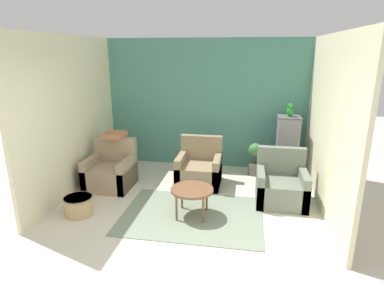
{
  "coord_description": "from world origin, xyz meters",
  "views": [
    {
      "loc": [
        0.9,
        -3.5,
        2.49
      ],
      "look_at": [
        0.0,
        1.67,
        0.97
      ],
      "focal_mm": 30.0,
      "sensor_mm": 36.0,
      "label": 1
    }
  ],
  "objects_px": {
    "armchair_right": "(281,186)",
    "coffee_table": "(192,191)",
    "armchair_left": "(111,172)",
    "wicker_basket": "(79,205)",
    "birdcage": "(287,150)",
    "potted_plant": "(255,157)",
    "armchair_middle": "(199,170)",
    "parrot": "(290,110)"
  },
  "relations": [
    {
      "from": "birdcage",
      "to": "potted_plant",
      "type": "distance_m",
      "value": 0.66
    },
    {
      "from": "birdcage",
      "to": "armchair_middle",
      "type": "bearing_deg",
      "value": -160.81
    },
    {
      "from": "armchair_right",
      "to": "wicker_basket",
      "type": "xyz_separation_m",
      "value": [
        -3.17,
        -1.01,
        -0.12
      ]
    },
    {
      "from": "armchair_left",
      "to": "birdcage",
      "type": "distance_m",
      "value": 3.47
    },
    {
      "from": "parrot",
      "to": "wicker_basket",
      "type": "relative_size",
      "value": 0.58
    },
    {
      "from": "coffee_table",
      "to": "potted_plant",
      "type": "relative_size",
      "value": 0.97
    },
    {
      "from": "armchair_right",
      "to": "wicker_basket",
      "type": "height_order",
      "value": "armchair_right"
    },
    {
      "from": "coffee_table",
      "to": "birdcage",
      "type": "height_order",
      "value": "birdcage"
    },
    {
      "from": "coffee_table",
      "to": "armchair_right",
      "type": "xyz_separation_m",
      "value": [
        1.4,
        0.74,
        -0.13
      ]
    },
    {
      "from": "armchair_right",
      "to": "coffee_table",
      "type": "bearing_deg",
      "value": -152.19
    },
    {
      "from": "armchair_middle",
      "to": "potted_plant",
      "type": "bearing_deg",
      "value": 31.98
    },
    {
      "from": "coffee_table",
      "to": "wicker_basket",
      "type": "height_order",
      "value": "coffee_table"
    },
    {
      "from": "coffee_table",
      "to": "parrot",
      "type": "relative_size",
      "value": 2.52
    },
    {
      "from": "armchair_middle",
      "to": "birdcage",
      "type": "xyz_separation_m",
      "value": [
        1.67,
        0.58,
        0.31
      ]
    },
    {
      "from": "parrot",
      "to": "armchair_right",
      "type": "bearing_deg",
      "value": -99.41
    },
    {
      "from": "armchair_right",
      "to": "potted_plant",
      "type": "bearing_deg",
      "value": 109.5
    },
    {
      "from": "armchair_middle",
      "to": "potted_plant",
      "type": "height_order",
      "value": "armchair_middle"
    },
    {
      "from": "armchair_right",
      "to": "potted_plant",
      "type": "height_order",
      "value": "armchair_right"
    },
    {
      "from": "parrot",
      "to": "potted_plant",
      "type": "distance_m",
      "value": 1.19
    },
    {
      "from": "potted_plant",
      "to": "armchair_left",
      "type": "bearing_deg",
      "value": -158.1
    },
    {
      "from": "coffee_table",
      "to": "armchair_right",
      "type": "distance_m",
      "value": 1.59
    },
    {
      "from": "coffee_table",
      "to": "armchair_left",
      "type": "distance_m",
      "value": 1.92
    },
    {
      "from": "armchair_middle",
      "to": "birdcage",
      "type": "relative_size",
      "value": 0.7
    },
    {
      "from": "armchair_right",
      "to": "armchair_left",
      "type": "bearing_deg",
      "value": 177.68
    },
    {
      "from": "coffee_table",
      "to": "armchair_middle",
      "type": "distance_m",
      "value": 1.3
    },
    {
      "from": "armchair_left",
      "to": "parrot",
      "type": "height_order",
      "value": "parrot"
    },
    {
      "from": "armchair_right",
      "to": "armchair_middle",
      "type": "distance_m",
      "value": 1.58
    },
    {
      "from": "coffee_table",
      "to": "wicker_basket",
      "type": "relative_size",
      "value": 1.46
    },
    {
      "from": "potted_plant",
      "to": "armchair_middle",
      "type": "bearing_deg",
      "value": -148.02
    },
    {
      "from": "armchair_left",
      "to": "birdcage",
      "type": "relative_size",
      "value": 0.7
    },
    {
      "from": "armchair_left",
      "to": "wicker_basket",
      "type": "relative_size",
      "value": 1.99
    },
    {
      "from": "coffee_table",
      "to": "potted_plant",
      "type": "distance_m",
      "value": 2.18
    },
    {
      "from": "armchair_left",
      "to": "armchair_right",
      "type": "xyz_separation_m",
      "value": [
        3.12,
        -0.13,
        0.0
      ]
    },
    {
      "from": "armchair_left",
      "to": "wicker_basket",
      "type": "xyz_separation_m",
      "value": [
        -0.05,
        -1.14,
        -0.12
      ]
    },
    {
      "from": "coffee_table",
      "to": "parrot",
      "type": "bearing_deg",
      "value": 49.64
    },
    {
      "from": "coffee_table",
      "to": "birdcage",
      "type": "relative_size",
      "value": 0.52
    },
    {
      "from": "coffee_table",
      "to": "wicker_basket",
      "type": "bearing_deg",
      "value": -171.27
    },
    {
      "from": "armchair_right",
      "to": "armchair_middle",
      "type": "bearing_deg",
      "value": 159.73
    },
    {
      "from": "armchair_left",
      "to": "armchair_middle",
      "type": "relative_size",
      "value": 1.0
    },
    {
      "from": "armchair_left",
      "to": "armchair_right",
      "type": "bearing_deg",
      "value": -2.32
    },
    {
      "from": "birdcage",
      "to": "wicker_basket",
      "type": "bearing_deg",
      "value": -147.46
    },
    {
      "from": "coffee_table",
      "to": "armchair_left",
      "type": "xyz_separation_m",
      "value": [
        -1.71,
        0.87,
        -0.13
      ]
    }
  ]
}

